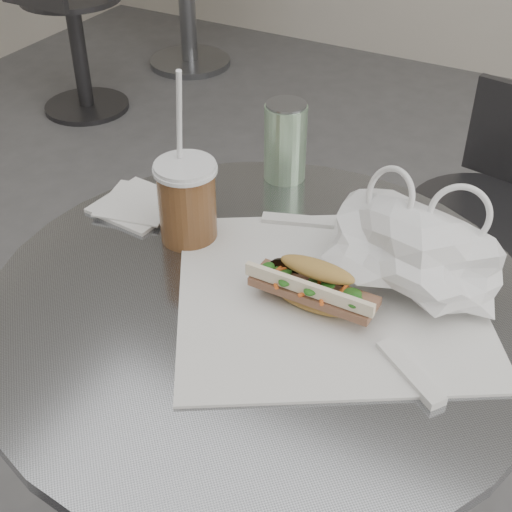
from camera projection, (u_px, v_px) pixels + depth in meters
The scene contains 10 objects.
cafe_table at pixel (260, 430), 1.13m from camera, with size 0.76×0.76×0.74m.
chair_far at pixel (483, 248), 1.79m from camera, with size 0.36×0.39×0.69m.
bg_chair at pixel (69, 33), 2.93m from camera, with size 0.41×0.42×0.78m.
sandwich_paper at pixel (328, 294), 0.97m from camera, with size 0.41×0.38×0.00m, color white.
banh_mi at pixel (315, 287), 0.93m from camera, with size 0.21×0.08×0.07m.
iced_coffee at pixel (187, 200), 1.05m from camera, with size 0.09×0.09×0.27m.
sunglasses at pixel (305, 285), 0.96m from camera, with size 0.12×0.03×0.05m.
plastic_bag at pixel (413, 251), 0.96m from camera, with size 0.23×0.18×0.12m, color white, non-canonical shape.
napkin_stack at pixel (139, 204), 1.15m from camera, with size 0.14×0.14×0.01m.
drink_can at pixel (285, 141), 1.19m from camera, with size 0.07×0.07×0.14m.
Camera 1 is at (0.35, -0.45, 1.36)m, focal length 50.00 mm.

